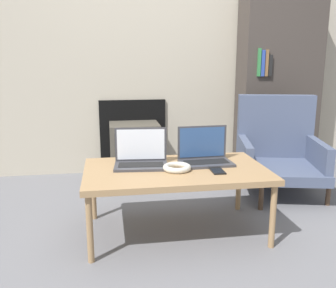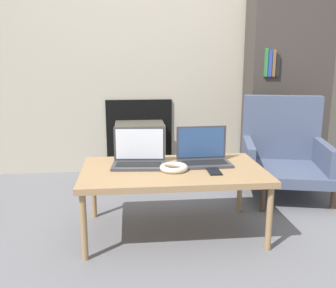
% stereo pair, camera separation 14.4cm
% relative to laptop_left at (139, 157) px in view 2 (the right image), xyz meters
% --- Properties ---
extents(ground_plane, '(14.00, 14.00, 0.00)m').
position_rel_laptop_left_xyz_m(ground_plane, '(0.21, -0.44, -0.48)').
color(ground_plane, slate).
extents(wall_back, '(7.00, 0.08, 2.60)m').
position_rel_laptop_left_xyz_m(wall_back, '(0.20, 1.32, 0.81)').
color(wall_back, '#B7AD99').
rests_on(wall_back, ground_plane).
extents(table, '(1.12, 0.66, 0.42)m').
position_rel_laptop_left_xyz_m(table, '(0.21, -0.10, -0.09)').
color(table, '#9E7A51').
rests_on(table, ground_plane).
extents(laptop_left, '(0.35, 0.24, 0.23)m').
position_rel_laptop_left_xyz_m(laptop_left, '(0.00, 0.00, 0.00)').
color(laptop_left, '#38383D').
rests_on(laptop_left, table).
extents(laptop_right, '(0.34, 0.22, 0.23)m').
position_rel_laptop_left_xyz_m(laptop_right, '(0.41, 0.00, 0.00)').
color(laptop_right, '#38383D').
rests_on(laptop_right, table).
extents(headphones, '(0.17, 0.17, 0.04)m').
position_rel_laptop_left_xyz_m(headphones, '(0.21, -0.14, -0.04)').
color(headphones, beige).
rests_on(headphones, table).
extents(phone, '(0.07, 0.13, 0.01)m').
position_rel_laptop_left_xyz_m(phone, '(0.44, -0.20, -0.05)').
color(phone, black).
rests_on(phone, table).
extents(tv, '(0.45, 0.37, 0.51)m').
position_rel_laptop_left_xyz_m(tv, '(0.04, 1.09, -0.22)').
color(tv, '#4C473D').
rests_on(tv, ground_plane).
extents(armchair, '(0.77, 0.78, 0.79)m').
position_rel_laptop_left_xyz_m(armchair, '(1.19, 0.54, -0.12)').
color(armchair, '#47516B').
rests_on(armchair, ground_plane).
extents(bookshelf, '(0.76, 0.32, 1.69)m').
position_rel_laptop_left_xyz_m(bookshelf, '(1.43, 1.12, 0.37)').
color(bookshelf, '#3F3833').
rests_on(bookshelf, ground_plane).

